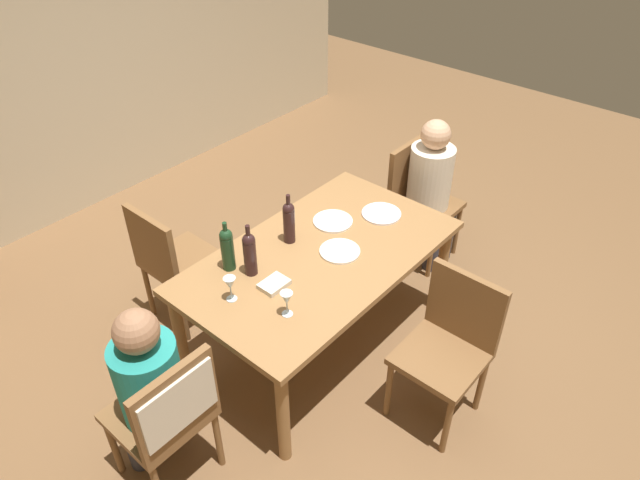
{
  "coord_description": "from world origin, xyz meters",
  "views": [
    {
      "loc": [
        -2.05,
        -1.77,
        2.88
      ],
      "look_at": [
        0.0,
        0.0,
        0.84
      ],
      "focal_mm": 32.51,
      "sensor_mm": 36.0,
      "label": 1
    }
  ],
  "objects_px": {
    "wine_bottle_dark_red": "(250,253)",
    "wine_bottle_short_olive": "(289,221)",
    "person_woman_host": "(148,385)",
    "dinner_plate_guest_left": "(381,214)",
    "dinner_plate_guest_right": "(333,221)",
    "chair_left_end": "(170,411)",
    "chair_near": "(450,340)",
    "wine_glass_near_left": "(287,299)",
    "chair_far_left": "(171,258)",
    "person_man_bearded": "(432,184)",
    "wine_bottle_tall_green": "(227,248)",
    "dining_table": "(320,264)",
    "wine_glass_centre": "(230,284)",
    "dinner_plate_host": "(340,251)",
    "chair_right_end": "(418,194)"
  },
  "relations": [
    {
      "from": "dinner_plate_host",
      "to": "person_woman_host",
      "type": "bearing_deg",
      "value": 175.34
    },
    {
      "from": "wine_bottle_short_olive",
      "to": "dining_table",
      "type": "bearing_deg",
      "value": -83.51
    },
    {
      "from": "dining_table",
      "to": "dinner_plate_guest_right",
      "type": "xyz_separation_m",
      "value": [
        0.3,
        0.15,
        0.09
      ]
    },
    {
      "from": "person_woman_host",
      "to": "wine_bottle_tall_green",
      "type": "height_order",
      "value": "person_woman_host"
    },
    {
      "from": "chair_far_left",
      "to": "wine_bottle_short_olive",
      "type": "xyz_separation_m",
      "value": [
        0.44,
        -0.65,
        0.35
      ]
    },
    {
      "from": "dining_table",
      "to": "person_man_bearded",
      "type": "distance_m",
      "value": 1.23
    },
    {
      "from": "wine_bottle_dark_red",
      "to": "dinner_plate_guest_left",
      "type": "height_order",
      "value": "wine_bottle_dark_red"
    },
    {
      "from": "dining_table",
      "to": "person_woman_host",
      "type": "distance_m",
      "value": 1.23
    },
    {
      "from": "wine_bottle_dark_red",
      "to": "wine_bottle_short_olive",
      "type": "height_order",
      "value": "same"
    },
    {
      "from": "chair_near",
      "to": "dinner_plate_guest_left",
      "type": "distance_m",
      "value": 0.99
    },
    {
      "from": "chair_right_end",
      "to": "wine_glass_centre",
      "type": "distance_m",
      "value": 1.87
    },
    {
      "from": "dining_table",
      "to": "person_man_bearded",
      "type": "relative_size",
      "value": 1.47
    },
    {
      "from": "chair_right_end",
      "to": "person_woman_host",
      "type": "relative_size",
      "value": 0.8
    },
    {
      "from": "chair_far_left",
      "to": "person_woman_host",
      "type": "bearing_deg",
      "value": -42.03
    },
    {
      "from": "person_woman_host",
      "to": "dinner_plate_guest_left",
      "type": "height_order",
      "value": "person_woman_host"
    },
    {
      "from": "chair_near",
      "to": "wine_glass_centre",
      "type": "bearing_deg",
      "value": 35.82
    },
    {
      "from": "dinner_plate_guest_left",
      "to": "dinner_plate_guest_right",
      "type": "distance_m",
      "value": 0.33
    },
    {
      "from": "wine_glass_centre",
      "to": "wine_glass_near_left",
      "type": "bearing_deg",
      "value": -70.06
    },
    {
      "from": "wine_bottle_dark_red",
      "to": "chair_far_left",
      "type": "bearing_deg",
      "value": 96.6
    },
    {
      "from": "wine_glass_centre",
      "to": "chair_near",
      "type": "bearing_deg",
      "value": -54.18
    },
    {
      "from": "chair_left_end",
      "to": "person_man_bearded",
      "type": "bearing_deg",
      "value": 2.28
    },
    {
      "from": "person_man_bearded",
      "to": "wine_bottle_dark_red",
      "type": "distance_m",
      "value": 1.65
    },
    {
      "from": "wine_bottle_dark_red",
      "to": "dinner_plate_guest_right",
      "type": "height_order",
      "value": "wine_bottle_dark_red"
    },
    {
      "from": "person_man_bearded",
      "to": "person_woman_host",
      "type": "bearing_deg",
      "value": -1.21
    },
    {
      "from": "chair_right_end",
      "to": "wine_bottle_short_olive",
      "type": "distance_m",
      "value": 1.31
    },
    {
      "from": "wine_bottle_tall_green",
      "to": "dinner_plate_guest_right",
      "type": "height_order",
      "value": "wine_bottle_tall_green"
    },
    {
      "from": "chair_right_end",
      "to": "wine_bottle_dark_red",
      "type": "xyz_separation_m",
      "value": [
        -1.62,
        0.09,
        0.35
      ]
    },
    {
      "from": "chair_right_end",
      "to": "wine_bottle_dark_red",
      "type": "bearing_deg",
      "value": -3.31
    },
    {
      "from": "wine_glass_centre",
      "to": "chair_far_left",
      "type": "bearing_deg",
      "value": 79.38
    },
    {
      "from": "chair_right_end",
      "to": "dinner_plate_guest_right",
      "type": "height_order",
      "value": "chair_right_end"
    },
    {
      "from": "chair_left_end",
      "to": "dinner_plate_guest_right",
      "type": "height_order",
      "value": "chair_left_end"
    },
    {
      "from": "chair_left_end",
      "to": "chair_near",
      "type": "relative_size",
      "value": 1.0
    },
    {
      "from": "dinner_plate_guest_right",
      "to": "chair_left_end",
      "type": "bearing_deg",
      "value": -169.89
    },
    {
      "from": "person_woman_host",
      "to": "dinner_plate_guest_right",
      "type": "distance_m",
      "value": 1.54
    },
    {
      "from": "wine_bottle_dark_red",
      "to": "wine_glass_centre",
      "type": "height_order",
      "value": "wine_bottle_dark_red"
    },
    {
      "from": "chair_far_left",
      "to": "dinner_plate_guest_left",
      "type": "distance_m",
      "value": 1.4
    },
    {
      "from": "wine_bottle_dark_red",
      "to": "dinner_plate_guest_right",
      "type": "xyz_separation_m",
      "value": [
        0.69,
        -0.03,
        -0.14
      ]
    },
    {
      "from": "chair_left_end",
      "to": "wine_glass_centre",
      "type": "height_order",
      "value": "chair_left_end"
    },
    {
      "from": "person_woman_host",
      "to": "dinner_plate_guest_left",
      "type": "relative_size",
      "value": 4.46
    },
    {
      "from": "chair_near",
      "to": "wine_glass_near_left",
      "type": "distance_m",
      "value": 0.94
    },
    {
      "from": "chair_far_left",
      "to": "wine_bottle_dark_red",
      "type": "distance_m",
      "value": 0.78
    },
    {
      "from": "wine_bottle_tall_green",
      "to": "wine_bottle_short_olive",
      "type": "xyz_separation_m",
      "value": [
        0.42,
        -0.09,
        0.0
      ]
    },
    {
      "from": "wine_bottle_short_olive",
      "to": "dinner_plate_guest_right",
      "type": "distance_m",
      "value": 0.36
    },
    {
      "from": "person_man_bearded",
      "to": "wine_bottle_tall_green",
      "type": "xyz_separation_m",
      "value": [
        -1.67,
        0.34,
        0.22
      ]
    },
    {
      "from": "chair_right_end",
      "to": "person_woman_host",
      "type": "height_order",
      "value": "person_woman_host"
    },
    {
      "from": "person_woman_host",
      "to": "wine_glass_centre",
      "type": "xyz_separation_m",
      "value": [
        0.62,
        0.08,
        0.19
      ]
    },
    {
      "from": "chair_near",
      "to": "dinner_plate_host",
      "type": "height_order",
      "value": "chair_near"
    },
    {
      "from": "chair_near",
      "to": "wine_glass_near_left",
      "type": "relative_size",
      "value": 6.17
    },
    {
      "from": "person_man_bearded",
      "to": "dinner_plate_guest_left",
      "type": "distance_m",
      "value": 0.66
    },
    {
      "from": "person_man_bearded",
      "to": "wine_bottle_tall_green",
      "type": "bearing_deg",
      "value": -11.34
    }
  ]
}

